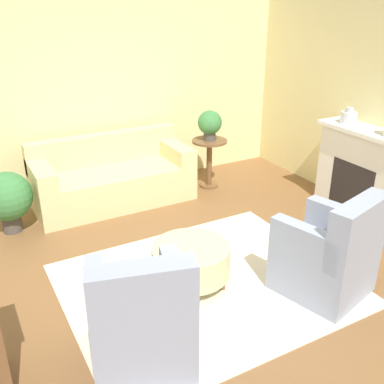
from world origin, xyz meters
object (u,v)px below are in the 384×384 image
ottoman_table (191,260)px  potted_plant_floor (7,198)px  armchair_right (330,256)px  couch (113,179)px  armchair_left (141,322)px  side_table (209,156)px  vase_mantel_near (349,117)px  potted_plant_on_side_table (210,124)px

ottoman_table → potted_plant_floor: potted_plant_floor is taller
armchair_right → couch: bearing=109.8°
couch → armchair_left: bearing=-105.8°
armchair_right → side_table: 2.79m
vase_mantel_near → potted_plant_floor: 4.28m
couch → ottoman_table: (-0.01, -2.21, -0.05)m
potted_plant_floor → side_table: bearing=1.0°
armchair_left → side_table: bearing=50.9°
couch → potted_plant_floor: 1.38m
armchair_right → vase_mantel_near: 2.28m
vase_mantel_near → potted_plant_on_side_table: bearing=132.8°
couch → potted_plant_on_side_table: potted_plant_on_side_table is taller
armchair_left → potted_plant_on_side_table: 3.60m
side_table → potted_plant_on_side_table: bearing=63.4°
ottoman_table → armchair_right: bearing=-34.1°
vase_mantel_near → potted_plant_floor: (-4.01, 1.29, -0.75)m
armchair_left → potted_plant_on_side_table: size_ratio=2.38×
armchair_right → side_table: bearing=82.6°
armchair_right → side_table: size_ratio=1.43×
couch → potted_plant_on_side_table: (1.42, -0.17, 0.62)m
armchair_left → vase_mantel_near: (3.49, 1.42, 0.79)m
ottoman_table → potted_plant_on_side_table: size_ratio=1.77×
couch → potted_plant_floor: (-1.36, -0.22, 0.10)m
ottoman_table → side_table: (1.43, 2.04, 0.20)m
side_table → vase_mantel_near: (1.24, -1.34, 0.71)m
potted_plant_on_side_table → potted_plant_floor: (-2.77, -0.05, -0.51)m
couch → armchair_right: 3.12m
armchair_left → potted_plant_on_side_table: bearing=50.9°
couch → potted_plant_floor: size_ratio=2.80×
side_table → potted_plant_floor: bearing=-179.0°
armchair_left → armchair_right: bearing=-0.0°
ottoman_table → side_table: size_ratio=1.06×
armchair_right → vase_mantel_near: (1.60, 1.42, 0.79)m
couch → vase_mantel_near: 3.17m
armchair_right → armchair_left: bearing=180.0°
potted_plant_floor → armchair_right: bearing=-48.3°
armchair_left → armchair_right: 1.88m
couch → armchair_right: armchair_right is taller
armchair_left → side_table: (2.24, 2.76, 0.08)m
couch → armchair_right: size_ratio=2.06×
vase_mantel_near → couch: bearing=150.4°
armchair_left → potted_plant_floor: size_ratio=1.36×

